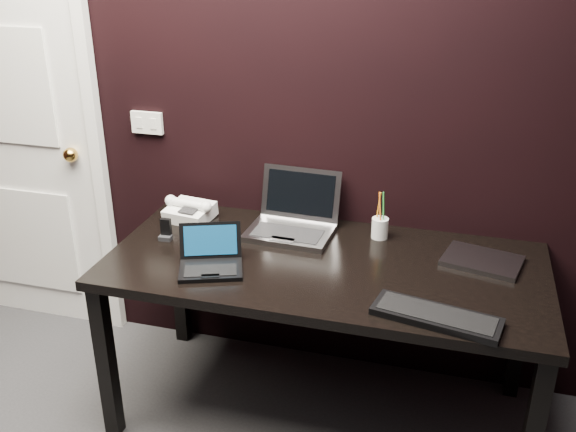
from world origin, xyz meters
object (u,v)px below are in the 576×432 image
(desk_phone, at_px, (190,211))
(desk, at_px, (324,279))
(door, at_px, (11,127))
(netbook, at_px, (211,261))
(closed_laptop, at_px, (482,261))
(silver_laptop, at_px, (293,222))
(pen_cup, at_px, (380,227))
(ext_keyboard, at_px, (436,316))
(mobile_phone, at_px, (166,232))

(desk_phone, bearing_deg, desk, -18.69)
(door, relative_size, desk_phone, 9.01)
(netbook, xyz_separation_m, desk_phone, (-0.26, 0.39, 0.01))
(closed_laptop, bearing_deg, desk_phone, 176.72)
(silver_laptop, bearing_deg, desk, -50.22)
(netbook, relative_size, pen_cup, 1.44)
(silver_laptop, xyz_separation_m, ext_keyboard, (0.64, -0.53, -0.03))
(silver_laptop, bearing_deg, netbook, -118.29)
(ext_keyboard, relative_size, pen_cup, 2.15)
(desk_phone, xyz_separation_m, pen_cup, (0.84, 0.04, 0.01))
(desk, height_order, pen_cup, pen_cup)
(door, xyz_separation_m, mobile_phone, (0.97, -0.36, -0.27))
(desk_phone, height_order, pen_cup, pen_cup)
(desk, xyz_separation_m, netbook, (-0.41, -0.17, 0.11))
(door, height_order, netbook, door)
(door, relative_size, silver_laptop, 5.86)
(netbook, bearing_deg, silver_laptop, 61.71)
(desk, bearing_deg, closed_laptop, 14.42)
(ext_keyboard, bearing_deg, silver_laptop, 140.35)
(desk, height_order, desk_phone, desk_phone)
(silver_laptop, bearing_deg, ext_keyboard, -39.65)
(desk, bearing_deg, door, 167.18)
(door, height_order, pen_cup, door)
(mobile_phone, bearing_deg, desk_phone, 85.24)
(desk, relative_size, netbook, 5.76)
(ext_keyboard, xyz_separation_m, closed_laptop, (0.15, 0.45, -0.00))
(ext_keyboard, xyz_separation_m, desk_phone, (-1.11, 0.52, 0.03))
(silver_laptop, distance_m, desk_phone, 0.47)
(ext_keyboard, height_order, mobile_phone, mobile_phone)
(ext_keyboard, bearing_deg, door, 162.17)
(silver_laptop, relative_size, ext_keyboard, 0.83)
(ext_keyboard, xyz_separation_m, mobile_phone, (-1.13, 0.32, 0.02))
(closed_laptop, height_order, desk_phone, desk_phone)
(desk, distance_m, silver_laptop, 0.32)
(netbook, distance_m, desk_phone, 0.47)
(closed_laptop, bearing_deg, desk, -165.58)
(closed_laptop, relative_size, mobile_phone, 3.65)
(ext_keyboard, relative_size, closed_laptop, 1.35)
(desk_phone, relative_size, mobile_phone, 2.65)
(silver_laptop, height_order, pen_cup, silver_laptop)
(mobile_phone, relative_size, pen_cup, 0.44)
(door, bearing_deg, desk_phone, -8.71)
(desk, bearing_deg, mobile_phone, 178.56)
(closed_laptop, distance_m, mobile_phone, 1.28)
(desk, height_order, closed_laptop, closed_laptop)
(silver_laptop, bearing_deg, desk_phone, -179.46)
(netbook, bearing_deg, door, 156.30)
(door, xyz_separation_m, desk_phone, (0.99, -0.15, -0.26))
(desk_phone, height_order, mobile_phone, desk_phone)
(desk_phone, distance_m, mobile_phone, 0.21)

